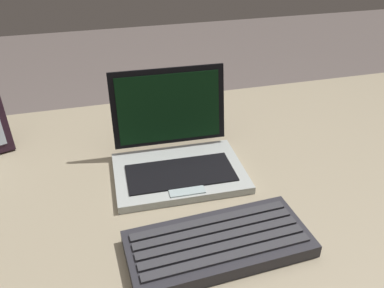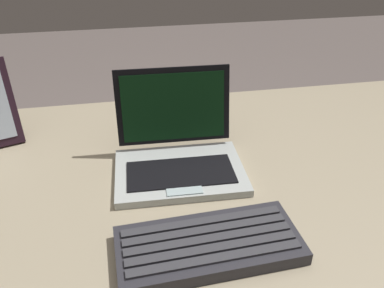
# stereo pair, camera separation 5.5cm
# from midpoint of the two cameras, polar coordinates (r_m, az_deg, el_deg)

# --- Properties ---
(desk) EXTENTS (1.79, 0.83, 0.75)m
(desk) POSITION_cam_midpoint_polar(r_m,az_deg,el_deg) (0.86, -5.48, -11.01)
(desk) COLOR tan
(desk) RESTS_ON ground
(laptop_front) EXTENTS (0.27, 0.23, 0.19)m
(laptop_front) POSITION_cam_midpoint_polar(r_m,az_deg,el_deg) (0.83, -0.14, -1.29)
(laptop_front) COLOR #B7BEBA
(laptop_front) RESTS_ON desk
(external_keyboard) EXTENTS (0.30, 0.15, 0.03)m
(external_keyboard) POSITION_cam_midpoint_polar(r_m,az_deg,el_deg) (0.66, 4.88, -14.34)
(external_keyboard) COLOR #2B2B31
(external_keyboard) RESTS_ON desk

